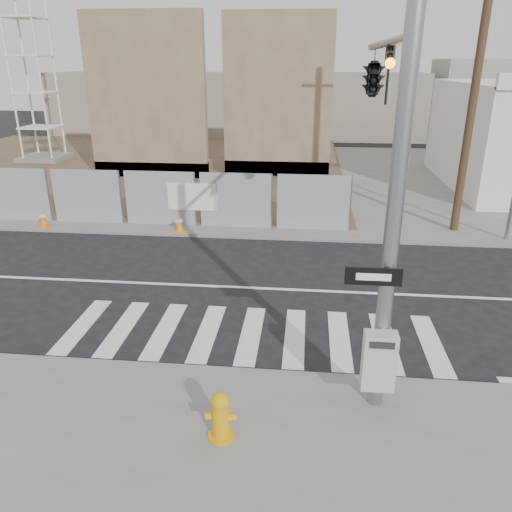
# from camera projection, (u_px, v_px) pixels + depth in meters

# --- Properties ---
(ground) EXTENTS (100.00, 100.00, 0.00)m
(ground) POSITION_uv_depth(u_px,v_px,m) (261.00, 288.00, 13.66)
(ground) COLOR black
(ground) RESTS_ON ground
(sidewalk_far) EXTENTS (50.00, 20.00, 0.12)m
(sidewalk_far) POSITION_uv_depth(u_px,v_px,m) (286.00, 177.00, 26.61)
(sidewalk_far) COLOR slate
(sidewalk_far) RESTS_ON ground
(signal_pole) EXTENTS (0.96, 5.87, 7.00)m
(signal_pole) POSITION_uv_depth(u_px,v_px,m) (379.00, 117.00, 9.79)
(signal_pole) COLOR gray
(signal_pole) RESTS_ON sidewalk_near
(chain_link_fence) EXTENTS (24.60, 0.04, 2.00)m
(chain_link_fence) POSITION_uv_depth(u_px,v_px,m) (11.00, 194.00, 18.85)
(chain_link_fence) COLOR gray
(chain_link_fence) RESTS_ON sidewalk_far
(concrete_wall_left) EXTENTS (6.00, 1.30, 8.00)m
(concrete_wall_left) POSITION_uv_depth(u_px,v_px,m) (148.00, 113.00, 25.23)
(concrete_wall_left) COLOR brown
(concrete_wall_left) RESTS_ON sidewalk_far
(concrete_wall_right) EXTENTS (5.50, 1.30, 8.00)m
(concrete_wall_right) POSITION_uv_depth(u_px,v_px,m) (278.00, 112.00, 25.53)
(concrete_wall_right) COLOR brown
(concrete_wall_right) RESTS_ON sidewalk_far
(utility_pole_right) EXTENTS (1.60, 0.28, 10.00)m
(utility_pole_right) POSITION_uv_depth(u_px,v_px,m) (476.00, 81.00, 16.24)
(utility_pole_right) COLOR #453220
(utility_pole_right) RESTS_ON sidewalk_far
(fire_hydrant) EXTENTS (0.55, 0.55, 0.83)m
(fire_hydrant) POSITION_uv_depth(u_px,v_px,m) (221.00, 416.00, 7.94)
(fire_hydrant) COLOR orange
(fire_hydrant) RESTS_ON sidewalk_near
(traffic_cone_c) EXTENTS (0.38, 0.38, 0.66)m
(traffic_cone_c) POSITION_uv_depth(u_px,v_px,m) (43.00, 219.00, 18.23)
(traffic_cone_c) COLOR orange
(traffic_cone_c) RESTS_ON sidewalk_far
(traffic_cone_d) EXTENTS (0.41, 0.41, 0.64)m
(traffic_cone_d) POSITION_uv_depth(u_px,v_px,m) (179.00, 223.00, 17.74)
(traffic_cone_d) COLOR orange
(traffic_cone_d) RESTS_ON sidewalk_far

